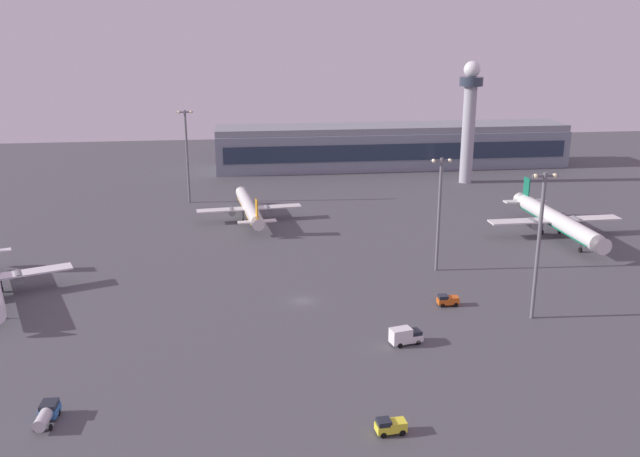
# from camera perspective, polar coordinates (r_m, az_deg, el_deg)

# --- Properties ---
(ground_plane) EXTENTS (416.00, 416.00, 0.00)m
(ground_plane) POSITION_cam_1_polar(r_m,az_deg,el_deg) (138.11, -1.44, -6.07)
(ground_plane) COLOR #4C4C51
(terminal_building) EXTENTS (136.34, 22.40, 16.40)m
(terminal_building) POSITION_cam_1_polar(r_m,az_deg,el_deg) (269.43, 6.05, 6.88)
(terminal_building) COLOR gray
(terminal_building) RESTS_ON ground
(control_tower) EXTENTS (8.00, 8.00, 41.90)m
(control_tower) POSITION_cam_1_polar(r_m,az_deg,el_deg) (243.32, 12.40, 9.35)
(control_tower) COLOR #A8A8B2
(control_tower) RESTS_ON ground
(airplane_mid_apron) EXTENTS (35.68, 45.90, 11.79)m
(airplane_mid_apron) POSITION_cam_1_polar(r_m,az_deg,el_deg) (188.58, 19.15, 0.68)
(airplane_mid_apron) COLOR silver
(airplane_mid_apron) RESTS_ON ground
(airplane_taxiway_distant) EXTENTS (29.76, 38.16, 9.78)m
(airplane_taxiway_distant) POSITION_cam_1_polar(r_m,az_deg,el_deg) (194.40, -5.94, 1.76)
(airplane_taxiway_distant) COLOR silver
(airplane_taxiway_distant) RESTS_ON ground
(fuel_truck) EXTENTS (2.62, 6.38, 2.35)m
(fuel_truck) POSITION_cam_1_polar(r_m,az_deg,el_deg) (105.38, -21.94, -14.21)
(fuel_truck) COLOR #3372BF
(fuel_truck) RESTS_ON ground
(baggage_tractor) EXTENTS (4.30, 2.34, 2.25)m
(baggage_tractor) POSITION_cam_1_polar(r_m,az_deg,el_deg) (96.55, 5.89, -16.12)
(baggage_tractor) COLOR yellow
(baggage_tractor) RESTS_ON ground
(maintenance_van) EXTENTS (4.18, 2.07, 2.25)m
(maintenance_van) POSITION_cam_1_polar(r_m,az_deg,el_deg) (137.69, 10.63, -5.91)
(maintenance_van) COLOR #D85919
(maintenance_van) RESTS_ON ground
(catering_truck) EXTENTS (6.03, 3.56, 3.05)m
(catering_truck) POSITION_cam_1_polar(r_m,az_deg,el_deg) (120.59, 7.15, -8.90)
(catering_truck) COLOR white
(catering_truck) RESTS_ON ground
(apron_light_central) EXTENTS (4.80, 0.90, 25.84)m
(apron_light_central) POSITION_cam_1_polar(r_m,az_deg,el_deg) (152.60, 9.96, 1.75)
(apron_light_central) COLOR slate
(apron_light_central) RESTS_ON ground
(apron_light_west) EXTENTS (4.80, 0.90, 28.16)m
(apron_light_west) POSITION_cam_1_polar(r_m,az_deg,el_deg) (131.02, 17.89, -0.75)
(apron_light_west) COLOR slate
(apron_light_west) RESTS_ON ground
(apron_light_east) EXTENTS (4.80, 0.90, 28.81)m
(apron_light_east) POSITION_cam_1_polar(r_m,az_deg,el_deg) (214.34, -11.08, 6.38)
(apron_light_east) COLOR slate
(apron_light_east) RESTS_ON ground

